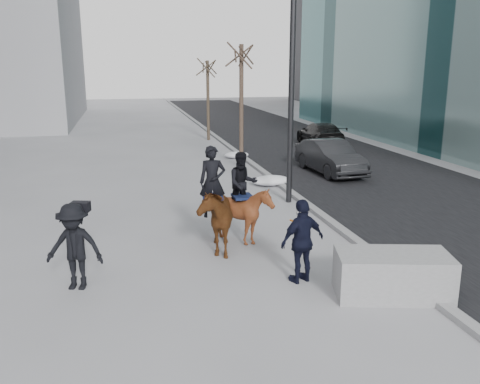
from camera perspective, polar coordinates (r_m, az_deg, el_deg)
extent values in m
plane|color=gray|center=(11.11, 1.41, -9.01)|extent=(120.00, 120.00, 0.00)
cube|color=black|center=(22.49, 12.45, 2.59)|extent=(8.00, 90.00, 0.01)
cube|color=gray|center=(21.10, 2.57, 2.31)|extent=(0.25, 90.00, 0.12)
cube|color=gray|center=(10.33, 16.75, -8.89)|extent=(2.34, 1.58, 0.86)
imported|color=black|center=(21.24, 10.09, 3.89)|extent=(1.71, 4.22, 1.36)
imported|color=black|center=(28.49, 9.02, 6.43)|extent=(2.28, 4.66, 1.31)
imported|color=#4F240F|center=(12.17, -2.94, -2.83)|extent=(1.10, 2.03, 1.64)
imported|color=black|center=(12.09, -3.11, 1.16)|extent=(0.67, 0.48, 1.72)
cube|color=#0F183A|center=(12.18, -3.09, -0.50)|extent=(0.54, 0.61, 0.06)
imported|color=#4F280F|center=(12.59, 0.43, -2.56)|extent=(1.24, 1.38, 1.50)
imported|color=black|center=(12.53, 0.28, 0.96)|extent=(0.77, 0.61, 1.57)
cube|color=#0E1736|center=(12.61, 0.28, -0.50)|extent=(0.49, 0.57, 0.06)
imported|color=black|center=(10.44, 7.03, -5.49)|extent=(1.11, 0.72, 1.75)
cylinder|color=orange|center=(10.83, 5.83, -3.21)|extent=(0.04, 0.18, 0.07)
imported|color=black|center=(10.56, -18.10, -5.87)|extent=(1.27, 0.95, 1.75)
cube|color=black|center=(10.57, -17.48, -1.59)|extent=(0.41, 0.31, 0.20)
cylinder|color=black|center=(16.12, 5.87, 14.52)|extent=(0.18, 0.18, 9.00)
ellipsoid|color=white|center=(18.92, 3.49, 1.30)|extent=(1.43, 0.91, 0.36)
ellipsoid|color=white|center=(24.50, -0.40, 4.19)|extent=(1.18, 0.75, 0.30)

